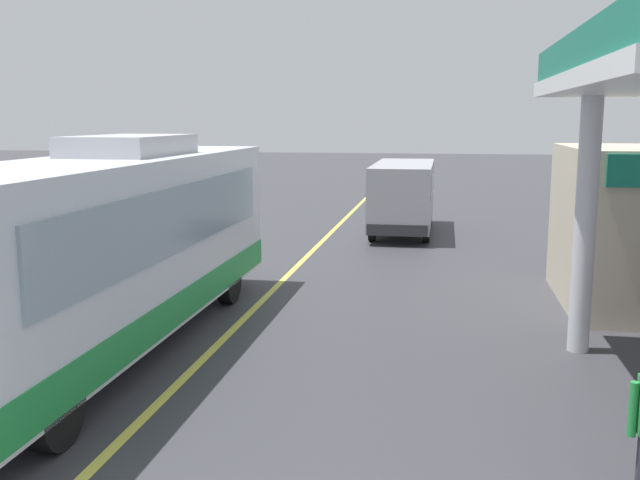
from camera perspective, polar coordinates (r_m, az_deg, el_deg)
name	(u,v)px	position (r m, az deg, el deg)	size (l,w,h in m)	color
ground	(327,237)	(24.64, 0.52, 0.24)	(120.00, 120.00, 0.00)	#38383D
lane_divider_stripe	(297,266)	(19.80, -1.81, -2.06)	(0.16, 50.00, 0.01)	#D8CC4C
coach_bus_main	(110,251)	(13.06, -16.20, -0.85)	(2.60, 11.04, 3.69)	silver
minibus_opposing_lane	(403,191)	(25.62, 6.57, 3.85)	(2.04, 6.13, 2.44)	#A5A5AD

